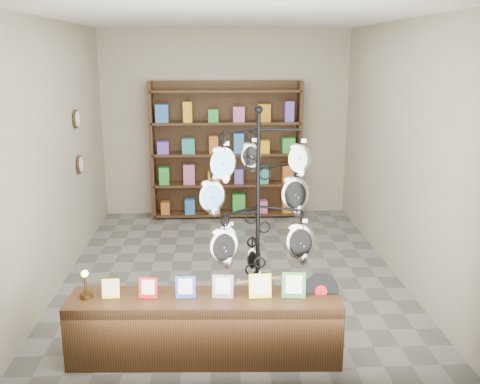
{
  "coord_description": "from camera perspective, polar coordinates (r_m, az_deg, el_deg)",
  "views": [
    {
      "loc": [
        -0.2,
        -6.21,
        2.64
      ],
      "look_at": [
        0.06,
        -1.0,
        1.27
      ],
      "focal_mm": 40.0,
      "sensor_mm": 36.0,
      "label": 1
    }
  ],
  "objects": [
    {
      "name": "ground",
      "position": [
        6.75,
        -0.94,
        -8.3
      ],
      "size": [
        5.0,
        5.0,
        0.0
      ],
      "primitive_type": "plane",
      "color": "slate",
      "rests_on": "ground"
    },
    {
      "name": "front_shelf",
      "position": [
        4.86,
        -3.76,
        -14.2
      ],
      "size": [
        2.38,
        0.59,
        0.83
      ],
      "rotation": [
        0.0,
        0.0,
        -0.04
      ],
      "color": "black",
      "rests_on": "ground"
    },
    {
      "name": "back_shelving",
      "position": [
        8.66,
        -1.49,
        4.0
      ],
      "size": [
        2.42,
        0.36,
        2.2
      ],
      "color": "black",
      "rests_on": "ground"
    },
    {
      "name": "wall_clocks",
      "position": [
        7.32,
        -16.89,
        5.13
      ],
      "size": [
        0.03,
        0.24,
        0.84
      ],
      "color": "black",
      "rests_on": "ground"
    },
    {
      "name": "room_envelope",
      "position": [
        6.26,
        -1.01,
        7.49
      ],
      "size": [
        5.0,
        5.0,
        5.0
      ],
      "color": "#ACA38A",
      "rests_on": "ground"
    },
    {
      "name": "display_tree",
      "position": [
        4.89,
        1.93,
        -1.61
      ],
      "size": [
        1.12,
        1.04,
        2.19
      ],
      "rotation": [
        0.0,
        0.0,
        0.15
      ],
      "color": "black",
      "rests_on": "ground"
    }
  ]
}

